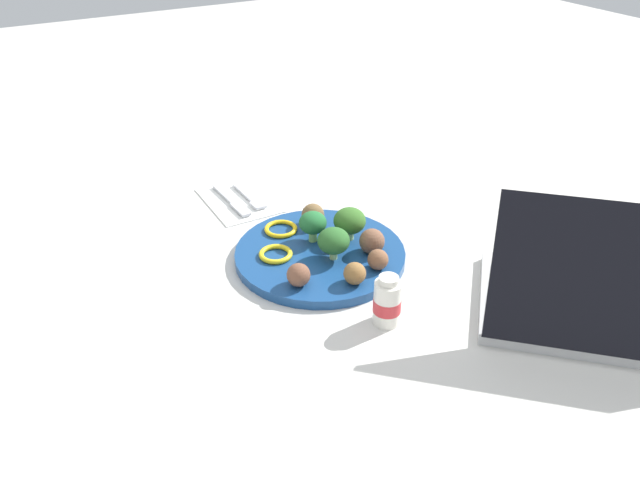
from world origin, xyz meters
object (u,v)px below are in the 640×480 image
yogurt_bottle (385,303)px  laptop (599,301)px  napkin (239,200)px  fork (249,197)px  knife (232,201)px  plate (320,254)px  broccoli_floret_near_rim (334,241)px  broccoli_floret_mid_left (313,223)px  broccoli_floret_center (350,221)px  meatball_near_rim (313,215)px  pepper_ring_near_rim (281,229)px  meatball_front_left (378,260)px  meatball_front_right (299,275)px  meatball_back_left (372,241)px  pepper_ring_far_rim (276,254)px  meatball_mid_right (352,274)px

yogurt_bottle → laptop: size_ratio=0.20×
napkin → laptop: size_ratio=0.44×
fork → knife: 0.04m
plate → broccoli_floret_near_rim: size_ratio=5.21×
broccoli_floret_mid_left → plate: bearing=-8.6°
broccoli_floret_near_rim → broccoli_floret_center: broccoli_floret_center is taller
meatball_near_rim → pepper_ring_near_rim: meatball_near_rim is taller
meatball_near_rim → meatball_front_left: size_ratio=1.21×
pepper_ring_near_rim → laptop: 0.51m
yogurt_bottle → napkin: bearing=-175.9°
meatball_front_right → pepper_ring_near_rim: (-0.16, 0.05, -0.01)m
broccoli_floret_center → meatball_near_rim: 0.08m
plate → meatball_front_left: size_ratio=8.47×
broccoli_floret_center → meatball_back_left: size_ratio=1.36×
broccoli_floret_near_rim → pepper_ring_far_rim: size_ratio=0.98×
broccoli_floret_mid_left → broccoli_floret_center: 0.06m
knife → yogurt_bottle: 0.44m
napkin → laptop: (0.59, 0.29, 0.04)m
meatball_back_left → meatball_mid_right: size_ratio=1.20×
pepper_ring_near_rim → fork: (-0.16, 0.01, -0.01)m
meatball_mid_right → broccoli_floret_center: bearing=150.0°
plate → broccoli_floret_near_rim: broccoli_floret_near_rim is taller
pepper_ring_near_rim → meatball_front_right: bearing=-17.2°
pepper_ring_far_rim → fork: (-0.23, 0.05, -0.01)m
broccoli_floret_near_rim → broccoli_floret_mid_left: bearing=-178.1°
napkin → yogurt_bottle: yogurt_bottle is taller
fork → meatball_back_left: bearing=16.6°
meatball_near_rim → broccoli_floret_center: bearing=23.3°
broccoli_floret_mid_left → pepper_ring_far_rim: broccoli_floret_mid_left is taller
meatball_near_rim → napkin: bearing=-159.6°
meatball_front_right → knife: meatball_front_right is taller
fork → laptop: (0.58, 0.27, 0.03)m
knife → laptop: 0.66m
pepper_ring_near_rim → yogurt_bottle: 0.28m
yogurt_bottle → meatball_near_rim: bearing=172.9°
pepper_ring_far_rim → laptop: laptop is taller
broccoli_floret_mid_left → napkin: 0.23m
meatball_front_left → knife: (-0.34, -0.10, -0.03)m
pepper_ring_near_rim → yogurt_bottle: yogurt_bottle is taller
meatball_front_right → meatball_back_left: (-0.02, 0.15, 0.00)m
meatball_near_rim → laptop: (0.42, 0.23, 0.00)m
meatball_back_left → laptop: size_ratio=0.11×
pepper_ring_far_rim → pepper_ring_near_rim: 0.08m
meatball_back_left → knife: meatball_back_left is taller
meatball_back_left → yogurt_bottle: bearing=-26.9°
meatball_back_left → fork: (-0.29, -0.09, -0.03)m
meatball_near_rim → yogurt_bottle: yogurt_bottle is taller
pepper_ring_near_rim → napkin: (-0.17, -0.01, -0.02)m
broccoli_floret_mid_left → fork: broccoli_floret_mid_left is taller
broccoli_floret_mid_left → broccoli_floret_center: (0.03, 0.06, 0.00)m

